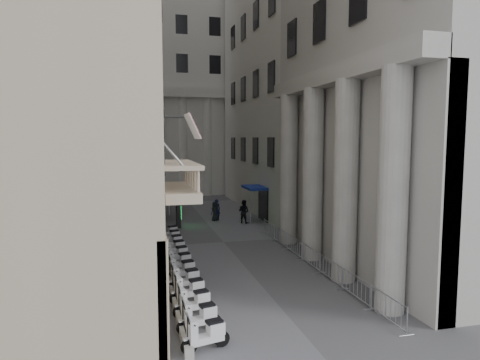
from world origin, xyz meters
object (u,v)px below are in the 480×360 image
at_px(security_tent, 161,190).
at_px(pedestrian_a, 216,210).
at_px(street_lamp, 164,167).
at_px(info_kiosk, 179,214).
at_px(scooter_0, 206,350).
at_px(pedestrian_b, 244,211).

height_order(security_tent, pedestrian_a, security_tent).
distance_m(street_lamp, info_kiosk, 6.10).
xyz_separation_m(scooter_0, info_kiosk, (1.17, 20.34, 1.03)).
bearing_deg(security_tent, scooter_0, -90.15).
xyz_separation_m(info_kiosk, pedestrian_a, (3.49, 2.08, -0.10)).
bearing_deg(street_lamp, security_tent, 64.24).
relative_size(scooter_0, info_kiosk, 0.74).
distance_m(security_tent, street_lamp, 8.58).
xyz_separation_m(scooter_0, street_lamp, (-0.21, 16.10, 5.19)).
distance_m(scooter_0, pedestrian_a, 22.92).
bearing_deg(info_kiosk, pedestrian_b, 1.36).
xyz_separation_m(security_tent, street_lamp, (-0.28, -8.16, 2.62)).
bearing_deg(pedestrian_b, street_lamp, 76.45).
distance_m(street_lamp, pedestrian_b, 9.27).
relative_size(security_tent, info_kiosk, 1.86).
bearing_deg(info_kiosk, security_tent, 103.67).
bearing_deg(pedestrian_a, security_tent, -20.68).
distance_m(info_kiosk, pedestrian_b, 5.50).
bearing_deg(info_kiosk, pedestrian_a, 28.66).
xyz_separation_m(street_lamp, pedestrian_b, (6.88, 4.58, -4.20)).
height_order(scooter_0, pedestrian_b, pedestrian_b).
height_order(street_lamp, pedestrian_b, street_lamp).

